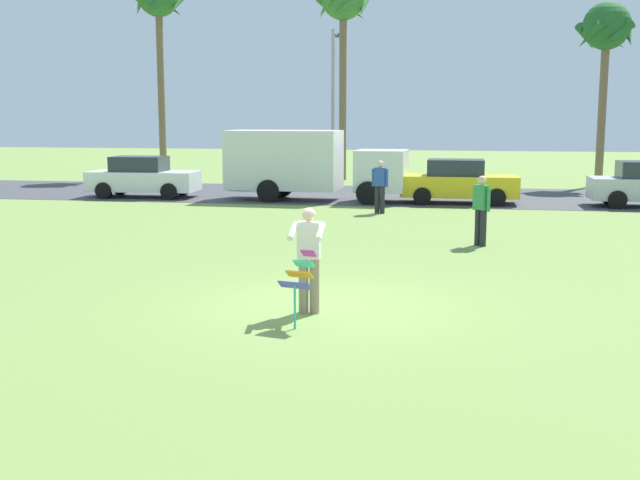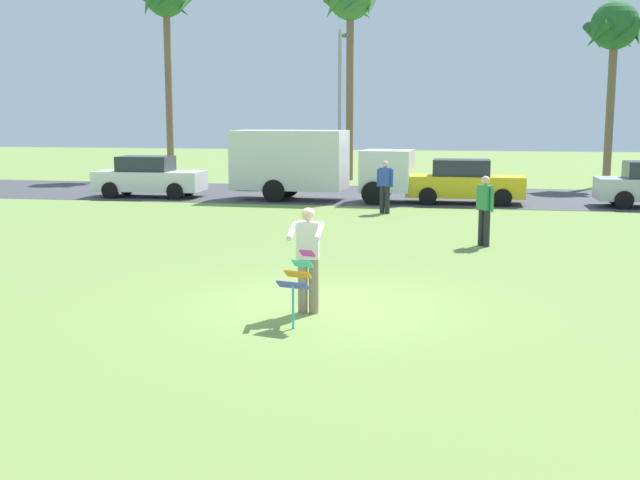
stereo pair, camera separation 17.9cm
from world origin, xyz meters
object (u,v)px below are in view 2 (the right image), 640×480
(palm_tree_left_near, at_px, (166,6))
(palm_tree_centre_far, at_px, (614,33))
(kite_held, at_px, (298,277))
(parked_car_white, at_px, (149,177))
(person_walker_near, at_px, (485,208))
(parked_car_yellow, at_px, (464,182))
(parked_truck_white_box, at_px, (311,163))
(palm_tree_right_near, at_px, (350,8))
(streetlight_pole, at_px, (340,97))
(person_walker_far, at_px, (385,185))
(person_kite_flyer, at_px, (308,256))

(palm_tree_left_near, height_order, palm_tree_centre_far, palm_tree_left_near)
(kite_held, relative_size, palm_tree_centre_far, 0.14)
(parked_car_white, relative_size, person_walker_near, 2.46)
(palm_tree_centre_far, bearing_deg, person_walker_near, -107.14)
(parked_car_white, distance_m, palm_tree_left_near, 12.97)
(parked_car_white, height_order, parked_car_yellow, same)
(person_walker_near, bearing_deg, parked_car_white, 143.35)
(parked_truck_white_box, height_order, parked_car_yellow, parked_truck_white_box)
(kite_held, bearing_deg, parked_truck_white_box, 101.06)
(kite_held, xyz_separation_m, palm_tree_right_near, (-3.55, 27.47, 7.49))
(streetlight_pole, xyz_separation_m, person_walker_far, (3.31, -10.72, -3.06))
(kite_held, distance_m, palm_tree_right_near, 28.69)
(palm_tree_right_near, height_order, palm_tree_centre_far, palm_tree_right_near)
(palm_tree_right_near, bearing_deg, person_walker_far, -76.14)
(parked_truck_white_box, relative_size, palm_tree_centre_far, 0.83)
(palm_tree_centre_far, bearing_deg, parked_truck_white_box, -144.21)
(kite_held, distance_m, palm_tree_left_near, 31.51)
(parked_car_yellow, bearing_deg, parked_truck_white_box, -179.99)
(person_walker_near, height_order, person_walker_far, same)
(person_kite_flyer, bearing_deg, person_walker_far, 91.16)
(person_walker_near, bearing_deg, streetlight_pole, 111.02)
(kite_held, xyz_separation_m, streetlight_pole, (-3.60, 24.97, 3.23))
(streetlight_pole, bearing_deg, parked_car_yellow, -51.23)
(person_kite_flyer, relative_size, palm_tree_centre_far, 0.21)
(person_walker_far, bearing_deg, kite_held, -88.83)
(parked_car_white, relative_size, streetlight_pole, 0.61)
(kite_held, distance_m, streetlight_pole, 25.43)
(parked_truck_white_box, relative_size, palm_tree_right_near, 0.69)
(person_kite_flyer, relative_size, parked_truck_white_box, 0.26)
(palm_tree_left_near, bearing_deg, palm_tree_right_near, -0.97)
(parked_truck_white_box, xyz_separation_m, person_walker_far, (3.18, -3.48, -0.48))
(palm_tree_left_near, bearing_deg, person_walker_near, -50.85)
(parked_truck_white_box, xyz_separation_m, palm_tree_left_near, (-9.50, 9.89, 7.19))
(palm_tree_left_near, height_order, streetlight_pole, palm_tree_left_near)
(person_walker_near, distance_m, person_walker_far, 6.81)
(streetlight_pole, xyz_separation_m, person_walker_near, (6.44, -16.77, -3.06))
(parked_car_yellow, bearing_deg, parked_car_white, -180.00)
(palm_tree_right_near, bearing_deg, parked_truck_white_box, -89.51)
(person_kite_flyer, bearing_deg, palm_tree_left_near, 115.78)
(parked_truck_white_box, xyz_separation_m, palm_tree_right_near, (-0.08, 9.74, 6.85))
(person_kite_flyer, bearing_deg, kite_held, -88.75)
(parked_car_white, height_order, palm_tree_centre_far, palm_tree_centre_far)
(palm_tree_right_near, height_order, person_walker_near, palm_tree_right_near)
(person_kite_flyer, relative_size, parked_car_yellow, 0.41)
(parked_truck_white_box, bearing_deg, parked_car_white, -180.00)
(kite_held, xyz_separation_m, parked_truck_white_box, (-3.47, 17.73, 0.64))
(person_kite_flyer, relative_size, streetlight_pole, 0.25)
(parked_car_yellow, xyz_separation_m, palm_tree_left_near, (-15.18, 9.89, 7.83))
(palm_tree_centre_far, height_order, person_walker_far, palm_tree_centre_far)
(palm_tree_left_near, xyz_separation_m, streetlight_pole, (9.37, -2.66, -4.61))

